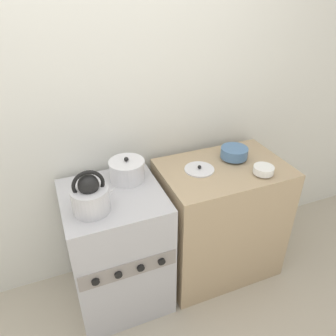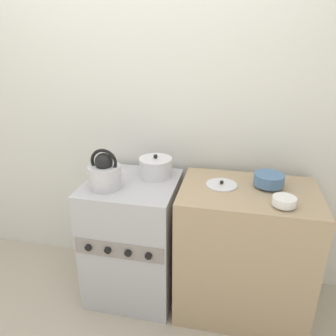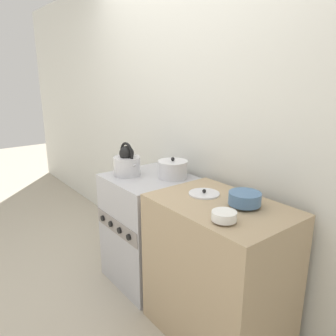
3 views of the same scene
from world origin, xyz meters
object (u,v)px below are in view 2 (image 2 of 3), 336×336
(cooking_pot, at_px, (156,167))
(small_ceramic_bowl, at_px, (284,201))
(enamel_bowl, at_px, (269,180))
(loose_pot_lid, at_px, (221,185))
(kettle, at_px, (105,173))
(stove, at_px, (134,238))

(cooking_pot, bearing_deg, small_ceramic_bowl, -20.77)
(enamel_bowl, bearing_deg, loose_pot_lid, -171.44)
(enamel_bowl, height_order, loose_pot_lid, enamel_bowl)
(cooking_pot, bearing_deg, kettle, -138.89)
(stove, bearing_deg, cooking_pot, 43.80)
(small_ceramic_bowl, relative_size, loose_pot_lid, 0.67)
(stove, height_order, enamel_bowl, enamel_bowl)
(stove, distance_m, kettle, 0.55)
(kettle, height_order, loose_pot_lid, kettle)
(stove, relative_size, enamel_bowl, 4.77)
(stove, height_order, small_ceramic_bowl, small_ceramic_bowl)
(stove, distance_m, cooking_pot, 0.53)
(cooking_pot, bearing_deg, loose_pot_lid, -13.33)
(loose_pot_lid, bearing_deg, kettle, -170.02)
(small_ceramic_bowl, bearing_deg, cooking_pot, 159.23)
(kettle, xyz_separation_m, enamel_bowl, (0.99, 0.17, -0.02))
(cooking_pot, xyz_separation_m, small_ceramic_bowl, (0.79, -0.30, -0.01))
(small_ceramic_bowl, bearing_deg, kettle, 176.21)
(stove, relative_size, loose_pot_lid, 4.51)
(enamel_bowl, bearing_deg, small_ceramic_bowl, -74.31)
(cooking_pot, height_order, small_ceramic_bowl, cooking_pot)
(stove, height_order, kettle, kettle)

